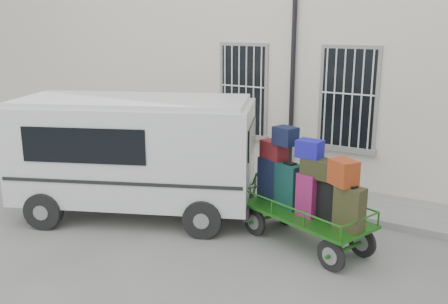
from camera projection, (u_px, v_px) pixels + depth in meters
ground at (190, 214)px, 10.47m from camera, size 80.00×80.00×0.00m
building at (299, 55)px, 14.27m from camera, size 24.00×5.15×6.00m
sidewalk at (241, 183)px, 12.27m from camera, size 24.00×1.70×0.15m
luggage_cart at (307, 191)px, 8.78m from camera, size 2.81×1.81×2.09m
van at (134, 149)px, 10.16m from camera, size 5.23×3.78×2.45m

